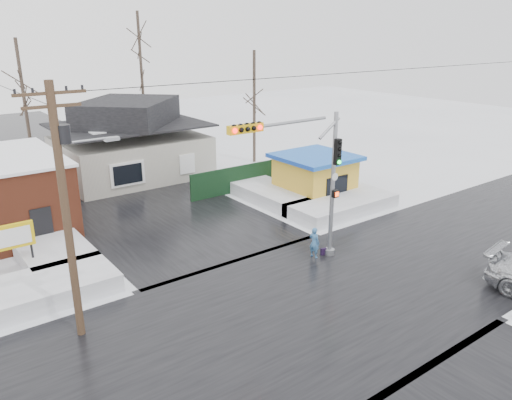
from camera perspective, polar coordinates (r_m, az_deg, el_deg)
ground at (r=20.49m, az=6.23°, el=-11.90°), size 120.00×120.00×0.00m
road_ns at (r=20.49m, az=6.23°, el=-11.87°), size 10.00×120.00×0.02m
road_ew at (r=20.49m, az=6.23°, el=-11.87°), size 120.00×10.00×0.02m
snowbank_nw at (r=22.37m, az=-24.72°, el=-9.70°), size 7.00×3.00×0.80m
snowbank_ne at (r=30.66m, az=9.79°, el=-0.59°), size 7.00×3.00×0.80m
snowbank_nside_w at (r=27.20m, az=-23.02°, el=-4.42°), size 3.00×8.00×0.80m
snowbank_nside_e at (r=32.89m, az=1.09°, el=1.03°), size 3.00×8.00×0.80m
traffic_signal at (r=22.27m, az=6.09°, el=3.36°), size 6.05×0.68×7.00m
utility_pole at (r=17.62m, az=-20.85°, el=-0.01°), size 3.15×0.44×9.00m
marquee_sign at (r=24.02m, az=-26.55°, el=-4.02°), size 2.20×0.21×2.55m
house at (r=38.34m, az=-14.21°, el=6.46°), size 10.40×8.40×5.76m
kiosk at (r=32.69m, az=6.73°, el=2.74°), size 4.60×4.60×2.88m
fence at (r=34.00m, az=-1.64°, el=2.50°), size 8.00×0.12×1.80m
tree_far_left at (r=39.69m, az=-25.41°, el=13.47°), size 3.00×3.00×10.00m
tree_far_mid at (r=44.64m, az=-13.19°, el=17.18°), size 3.00×3.00×12.00m
tree_far_right at (r=40.86m, az=-0.21°, el=14.19°), size 3.00×3.00×9.00m
pedestrian at (r=24.19m, az=6.68°, el=-4.89°), size 0.46×0.61×1.53m
shopping_bag at (r=24.71m, az=7.71°, el=-5.90°), size 0.30×0.18×0.35m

